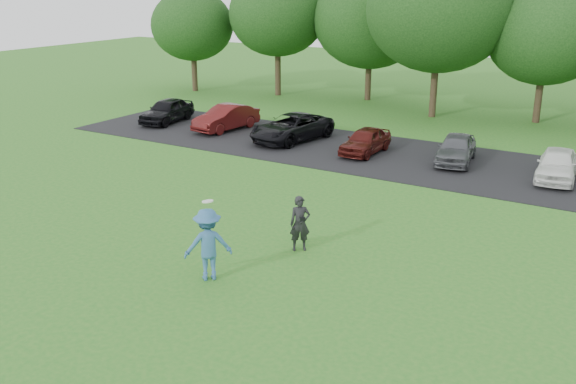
{
  "coord_description": "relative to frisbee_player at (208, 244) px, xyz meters",
  "views": [
    {
      "loc": [
        8.79,
        -11.06,
        6.98
      ],
      "look_at": [
        0.0,
        3.5,
        1.3
      ],
      "focal_mm": 40.0,
      "sensor_mm": 36.0,
      "label": 1
    }
  ],
  "objects": [
    {
      "name": "camera_bystander",
      "position": [
        1.02,
        2.65,
        -0.14
      ],
      "size": [
        0.66,
        0.63,
        1.52
      ],
      "color": "black",
      "rests_on": "ground"
    },
    {
      "name": "parking_lot",
      "position": [
        0.21,
        12.88,
        -0.89
      ],
      "size": [
        32.0,
        6.5,
        0.03
      ],
      "primitive_type": "cube",
      "color": "black",
      "rests_on": "ground"
    },
    {
      "name": "tree_row",
      "position": [
        1.72,
        22.64,
        4.01
      ],
      "size": [
        42.39,
        9.85,
        8.64
      ],
      "color": "#38281C",
      "rests_on": "ground"
    },
    {
      "name": "frisbee_player",
      "position": [
        0.0,
        0.0,
        0.0
      ],
      "size": [
        1.3,
        1.3,
        2.07
      ],
      "color": "teal",
      "rests_on": "ground"
    },
    {
      "name": "ground",
      "position": [
        0.21,
        -0.12,
        -0.9
      ],
      "size": [
        100.0,
        100.0,
        0.0
      ],
      "primitive_type": "plane",
      "color": "#277220",
      "rests_on": "ground"
    },
    {
      "name": "parked_cars",
      "position": [
        -0.25,
        13.06,
        -0.29
      ],
      "size": [
        27.91,
        4.53,
        1.23
      ],
      "color": "black",
      "rests_on": "parking_lot"
    }
  ]
}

